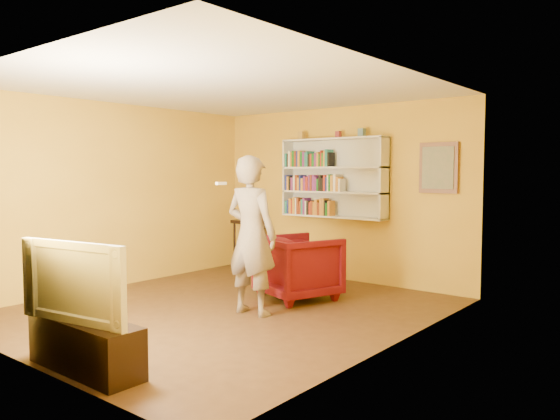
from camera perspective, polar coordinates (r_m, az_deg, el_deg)
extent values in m
cube|color=#3F2814|center=(6.89, -5.56, -10.76)|extent=(5.30, 5.80, 0.12)
cube|color=gold|center=(8.64, 6.19, 1.70)|extent=(5.30, 0.04, 2.70)
cube|color=gold|center=(5.20, -25.59, -0.18)|extent=(5.30, 0.04, 2.70)
cube|color=gold|center=(8.42, -16.69, 1.50)|extent=(0.04, 5.80, 2.70)
cube|color=gold|center=(5.33, 11.99, 0.22)|extent=(0.04, 5.80, 2.70)
cube|color=silver|center=(6.74, -5.72, 12.83)|extent=(5.30, 5.80, 0.06)
cube|color=silver|center=(8.60, 6.06, 3.36)|extent=(1.80, 0.03, 1.20)
cube|color=silver|center=(9.01, 0.88, 3.41)|extent=(0.03, 0.28, 1.20)
cube|color=silver|center=(8.04, 10.86, 3.27)|extent=(0.03, 0.28, 1.20)
cube|color=silver|center=(8.52, 5.56, -0.68)|extent=(1.80, 0.28, 0.03)
cube|color=silver|center=(8.50, 5.57, 1.87)|extent=(1.80, 0.28, 0.03)
cube|color=silver|center=(8.50, 5.59, 4.43)|extent=(1.80, 0.28, 0.03)
cube|color=silver|center=(8.51, 5.61, 7.40)|extent=(1.80, 0.28, 0.03)
cube|color=#227D73|center=(8.96, 0.89, 0.33)|extent=(0.04, 0.16, 0.21)
cube|color=navy|center=(8.94, 1.09, 0.37)|extent=(0.03, 0.16, 0.23)
cube|color=orange|center=(8.92, 1.37, 0.43)|extent=(0.04, 0.19, 0.25)
cube|color=#A22818|center=(8.90, 1.55, 0.35)|extent=(0.02, 0.18, 0.23)
cube|color=#C08426|center=(8.87, 1.71, 0.48)|extent=(0.04, 0.16, 0.27)
cube|color=white|center=(8.83, 1.90, 0.44)|extent=(0.03, 0.14, 0.26)
cube|color=maroon|center=(8.82, 2.15, 0.43)|extent=(0.04, 0.17, 0.26)
cube|color=maroon|center=(8.80, 2.39, 0.26)|extent=(0.04, 0.17, 0.21)
cube|color=#227D73|center=(8.77, 2.60, 0.34)|extent=(0.03, 0.17, 0.24)
cube|color=#6D2775|center=(8.75, 2.81, 0.41)|extent=(0.04, 0.18, 0.26)
cube|color=white|center=(8.73, 3.00, 0.26)|extent=(0.03, 0.18, 0.22)
cube|color=black|center=(8.71, 3.19, 0.26)|extent=(0.04, 0.17, 0.22)
cube|color=#A22818|center=(8.68, 3.39, 0.17)|extent=(0.03, 0.16, 0.20)
cube|color=maroon|center=(8.65, 3.55, 0.22)|extent=(0.04, 0.15, 0.22)
cube|color=#C08426|center=(8.63, 3.79, 0.18)|extent=(0.03, 0.16, 0.21)
cube|color=orange|center=(8.61, 4.00, 0.29)|extent=(0.04, 0.15, 0.25)
cube|color=maroon|center=(8.59, 4.33, 0.13)|extent=(0.04, 0.18, 0.20)
cube|color=orange|center=(8.56, 4.53, 0.33)|extent=(0.03, 0.16, 0.27)
cube|color=#C08426|center=(8.53, 4.74, 0.32)|extent=(0.04, 0.15, 0.27)
cube|color=black|center=(8.51, 4.95, 0.22)|extent=(0.02, 0.15, 0.24)
cube|color=#16661D|center=(8.50, 5.15, 0.08)|extent=(0.03, 0.17, 0.20)
cube|color=orange|center=(8.47, 5.38, 0.18)|extent=(0.04, 0.16, 0.23)
cube|color=navy|center=(8.95, 0.93, 2.87)|extent=(0.04, 0.17, 0.25)
cube|color=orange|center=(8.93, 1.12, 2.80)|extent=(0.03, 0.17, 0.22)
cube|color=black|center=(8.90, 1.31, 2.82)|extent=(0.03, 0.16, 0.23)
cube|color=#6D2775|center=(8.87, 1.51, 2.73)|extent=(0.04, 0.15, 0.21)
cube|color=white|center=(8.85, 1.78, 2.83)|extent=(0.03, 0.17, 0.24)
cube|color=maroon|center=(8.83, 2.00, 2.87)|extent=(0.04, 0.18, 0.25)
cube|color=orange|center=(8.80, 2.17, 2.73)|extent=(0.03, 0.16, 0.21)
cube|color=navy|center=(8.78, 2.39, 2.85)|extent=(0.03, 0.17, 0.25)
cube|color=orange|center=(8.75, 2.60, 2.69)|extent=(0.04, 0.17, 0.20)
cube|color=#6D2775|center=(8.73, 2.86, 2.80)|extent=(0.04, 0.18, 0.23)
cube|color=#A22818|center=(8.69, 3.07, 2.74)|extent=(0.04, 0.16, 0.22)
cube|color=#6D2775|center=(8.68, 3.38, 2.85)|extent=(0.03, 0.19, 0.25)
cube|color=maroon|center=(8.65, 3.53, 2.85)|extent=(0.03, 0.16, 0.25)
cube|color=#6D2775|center=(8.62, 3.76, 2.83)|extent=(0.04, 0.15, 0.25)
cube|color=#6D2775|center=(8.60, 4.02, 2.74)|extent=(0.04, 0.17, 0.22)
cube|color=#16661D|center=(8.58, 4.23, 2.63)|extent=(0.03, 0.18, 0.19)
cube|color=black|center=(8.56, 4.46, 2.83)|extent=(0.04, 0.17, 0.25)
cube|color=black|center=(8.52, 4.66, 2.67)|extent=(0.04, 0.15, 0.21)
cube|color=#A22818|center=(8.50, 4.88, 2.82)|extent=(0.04, 0.14, 0.25)
cube|color=navy|center=(8.48, 5.11, 2.69)|extent=(0.02, 0.16, 0.21)
cube|color=white|center=(8.47, 5.30, 2.80)|extent=(0.02, 0.18, 0.25)
cube|color=#16661D|center=(8.44, 5.43, 2.84)|extent=(0.03, 0.15, 0.26)
cube|color=#C08426|center=(8.44, 5.73, 2.79)|extent=(0.04, 0.19, 0.25)
cube|color=white|center=(8.41, 6.02, 2.83)|extent=(0.04, 0.19, 0.26)
cube|color=orange|center=(8.38, 6.24, 2.70)|extent=(0.04, 0.16, 0.22)
cube|color=white|center=(8.35, 6.49, 2.59)|extent=(0.03, 0.16, 0.19)
cube|color=#227D73|center=(8.96, 0.94, 5.21)|extent=(0.03, 0.18, 0.22)
cube|color=black|center=(8.93, 1.07, 5.19)|extent=(0.02, 0.16, 0.21)
cube|color=white|center=(8.91, 1.25, 5.35)|extent=(0.04, 0.16, 0.26)
cube|color=orange|center=(8.90, 1.48, 5.27)|extent=(0.03, 0.18, 0.23)
cube|color=#16661D|center=(8.87, 1.67, 5.36)|extent=(0.04, 0.17, 0.26)
cube|color=maroon|center=(8.84, 1.91, 5.34)|extent=(0.04, 0.18, 0.25)
cube|color=navy|center=(8.81, 2.07, 5.35)|extent=(0.03, 0.16, 0.26)
cube|color=#C08426|center=(8.79, 2.24, 5.36)|extent=(0.04, 0.15, 0.26)
cube|color=#16661D|center=(8.76, 2.47, 5.31)|extent=(0.04, 0.15, 0.24)
cube|color=#6D2775|center=(8.73, 2.73, 5.32)|extent=(0.04, 0.16, 0.24)
cube|color=#227D73|center=(8.72, 2.99, 5.27)|extent=(0.03, 0.19, 0.23)
cube|color=#227D73|center=(8.71, 3.17, 5.33)|extent=(0.03, 0.19, 0.25)
cube|color=black|center=(8.68, 3.35, 5.18)|extent=(0.04, 0.18, 0.20)
cube|color=#A22818|center=(8.66, 3.54, 5.20)|extent=(0.03, 0.18, 0.20)
cube|color=#16661D|center=(8.63, 3.72, 5.21)|extent=(0.04, 0.16, 0.20)
cube|color=#6D2775|center=(8.60, 3.97, 5.24)|extent=(0.04, 0.15, 0.21)
cube|color=#C08426|center=(8.58, 4.25, 5.30)|extent=(0.04, 0.18, 0.23)
cube|color=#16661D|center=(8.57, 4.43, 5.19)|extent=(0.02, 0.18, 0.20)
cube|color=#A22818|center=(8.55, 4.60, 5.37)|extent=(0.02, 0.18, 0.25)
cube|color=#16661D|center=(8.53, 4.77, 5.24)|extent=(0.03, 0.19, 0.21)
cube|color=orange|center=(8.50, 4.86, 5.34)|extent=(0.03, 0.15, 0.24)
cube|color=#227D73|center=(8.49, 5.15, 5.42)|extent=(0.04, 0.18, 0.27)
cube|color=black|center=(8.47, 5.36, 5.27)|extent=(0.02, 0.18, 0.22)
cube|color=#B68B34|center=(8.87, 2.27, 7.77)|extent=(0.09, 0.09, 0.13)
cube|color=maroon|center=(8.47, 6.11, 7.85)|extent=(0.07, 0.07, 0.10)
cube|color=slate|center=(8.25, 8.54, 8.00)|extent=(0.09, 0.09, 0.12)
cube|color=brown|center=(7.81, 16.24, 4.26)|extent=(0.55, 0.04, 0.70)
cube|color=gray|center=(7.79, 16.16, 4.26)|extent=(0.45, 0.02, 0.58)
cylinder|color=black|center=(9.56, -4.77, -3.78)|extent=(0.04, 0.04, 0.80)
cylinder|color=black|center=(9.28, -2.89, -4.01)|extent=(0.04, 0.04, 0.80)
cylinder|color=black|center=(9.78, -3.53, -3.60)|extent=(0.04, 0.04, 0.80)
cylinder|color=black|center=(9.51, -1.66, -3.81)|extent=(0.04, 0.04, 0.80)
cube|color=black|center=(9.48, -3.23, -1.23)|extent=(0.52, 0.40, 0.06)
cylinder|color=maroon|center=(9.48, -3.23, -1.00)|extent=(0.10, 0.10, 0.02)
cylinder|color=maroon|center=(9.47, -3.23, -0.55)|extent=(0.03, 0.03, 0.13)
ellipsoid|color=maroon|center=(9.47, -3.23, 0.11)|extent=(0.14, 0.14, 0.09)
cylinder|color=beige|center=(9.42, -2.92, 0.06)|extent=(0.01, 0.01, 0.10)
cylinder|color=beige|center=(9.47, -2.81, 0.08)|extent=(0.01, 0.01, 0.10)
cylinder|color=beige|center=(9.52, -2.95, 0.10)|extent=(0.01, 0.01, 0.10)
cylinder|color=beige|center=(9.54, -3.25, 0.11)|extent=(0.01, 0.01, 0.10)
cylinder|color=beige|center=(9.51, -3.54, 0.10)|extent=(0.01, 0.01, 0.10)
cylinder|color=beige|center=(9.46, -3.65, 0.07)|extent=(0.01, 0.01, 0.10)
cylinder|color=beige|center=(9.42, -3.52, 0.06)|extent=(0.01, 0.01, 0.10)
cylinder|color=beige|center=(9.40, -3.21, 0.05)|extent=(0.01, 0.01, 0.10)
imported|color=#47050E|center=(7.31, 1.95, -5.97)|extent=(1.18, 1.19, 0.86)
imported|color=#726454|center=(6.46, -3.00, -2.67)|extent=(0.71, 0.49, 1.89)
cube|color=white|center=(6.47, -6.17, 2.79)|extent=(0.04, 0.15, 0.04)
cube|color=black|center=(5.06, -19.67, -13.17)|extent=(1.23, 0.37, 0.44)
imported|color=black|center=(4.92, -19.82, -6.91)|extent=(1.19, 0.35, 0.68)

